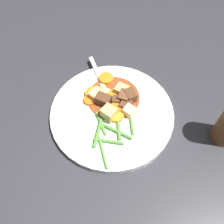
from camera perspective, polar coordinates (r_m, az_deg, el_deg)
The scene contains 27 objects.
ground_plane at distance 0.61m, azimuth 0.00°, elevation -0.74°, with size 3.00×3.00×0.00m, color #2D2D33.
dinner_plate at distance 0.61m, azimuth 0.00°, elevation -0.37°, with size 0.29×0.29×0.01m, color white.
stew_sauce at distance 0.62m, azimuth 0.04°, elevation 3.22°, with size 0.12×0.12×0.00m, color brown.
carrot_slice_0 at distance 0.62m, azimuth -4.81°, elevation 2.65°, with size 0.03×0.03×0.01m, color orange.
carrot_slice_1 at distance 0.63m, azimuth -2.81°, elevation 4.44°, with size 0.03×0.03×0.01m, color orange.
carrot_slice_2 at distance 0.65m, azimuth -1.28°, elevation 7.31°, with size 0.04×0.04×0.01m, color orange.
carrot_slice_3 at distance 0.63m, azimuth -4.31°, elevation 4.03°, with size 0.03×0.03×0.01m, color orange.
carrot_slice_4 at distance 0.60m, azimuth 0.73°, elevation 0.73°, with size 0.03×0.03×0.01m, color orange.
carrot_slice_5 at distance 0.59m, azimuth 0.93°, elevation -0.78°, with size 0.04×0.04×0.01m, color orange.
carrot_slice_6 at distance 0.62m, azimuth 0.35°, elevation 3.70°, with size 0.03×0.03×0.01m, color orange.
potato_chunk_0 at distance 0.58m, azimuth -0.68°, elevation -0.26°, with size 0.03×0.03×0.03m, color #DBBC6B.
potato_chunk_1 at distance 0.62m, azimuth 2.15°, elevation 4.65°, with size 0.03×0.03×0.02m, color #DBBC6B.
potato_chunk_2 at distance 0.59m, azimuth 3.77°, elevation 0.49°, with size 0.02×0.02×0.02m, color #EAD68C.
potato_chunk_3 at distance 0.62m, azimuth -3.17°, elevation 3.63°, with size 0.03×0.03×0.02m, color #E5CC7A.
meat_chunk_0 at distance 0.61m, azimuth 0.90°, elevation 2.52°, with size 0.02×0.02×0.02m, color #56331E.
meat_chunk_1 at distance 0.60m, azimuth -1.91°, elevation 2.62°, with size 0.02×0.03×0.03m, color #56331E.
meat_chunk_2 at distance 0.60m, azimuth 3.04°, elevation 1.46°, with size 0.03×0.02×0.02m, color #56331E.
meat_chunk_3 at distance 0.61m, azimuth 3.95°, elevation 3.53°, with size 0.02×0.03×0.03m, color #56331E.
meat_chunk_4 at distance 0.61m, azimuth 2.67°, elevation 3.27°, with size 0.03×0.02×0.03m, color brown.
green_bean_0 at distance 0.58m, azimuth 1.45°, elevation -3.26°, with size 0.01×0.01×0.06m, color #599E38.
green_bean_1 at distance 0.57m, azimuth -3.12°, elevation -4.42°, with size 0.01×0.01×0.07m, color #4C8E33.
green_bean_2 at distance 0.58m, azimuth -2.41°, elevation -2.60°, with size 0.01×0.01×0.06m, color #66AD42.
green_bean_3 at distance 0.55m, azimuth -2.00°, elevation -8.73°, with size 0.01×0.01×0.08m, color #66AD42.
green_bean_4 at distance 0.58m, azimuth 4.32°, elevation -2.76°, with size 0.01×0.01×0.05m, color #599E38.
green_bean_5 at distance 0.57m, azimuth 1.14°, elevation -4.30°, with size 0.01×0.01×0.07m, color #4C8E33.
green_bean_6 at distance 0.56m, azimuth -0.87°, elevation -6.44°, with size 0.01×0.01×0.07m, color #4C8E33.
fork at distance 0.65m, azimuth -2.20°, elevation 6.25°, with size 0.17×0.09×0.00m.
Camera 1 is at (-0.32, -0.03, 0.52)m, focal length 41.91 mm.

